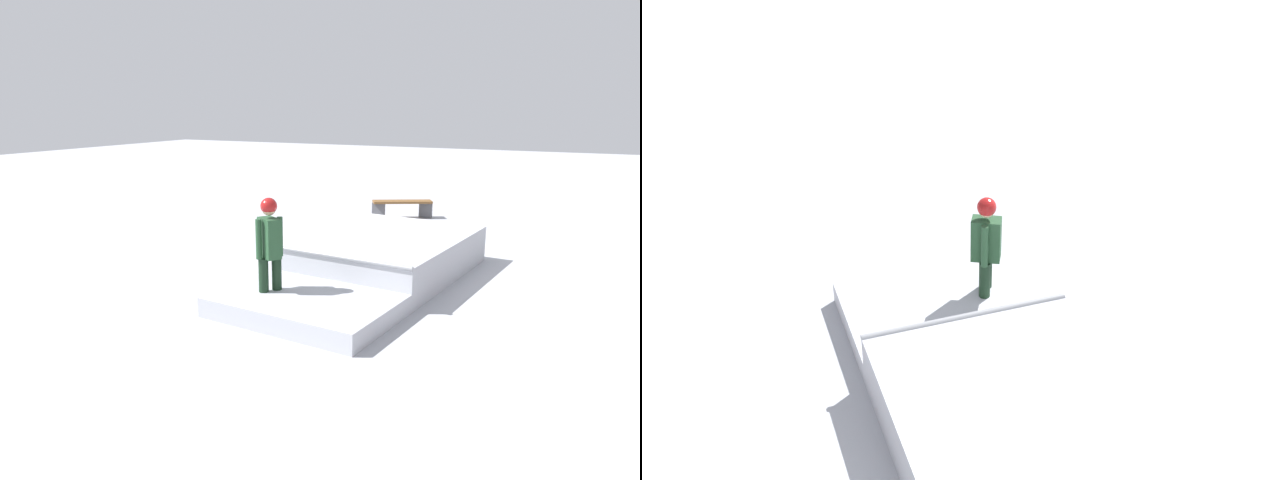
% 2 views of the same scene
% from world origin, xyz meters
% --- Properties ---
extents(ground_plane, '(60.00, 60.00, 0.00)m').
position_xyz_m(ground_plane, '(0.00, 0.00, 0.00)').
color(ground_plane, '#A8AAB2').
extents(skate_ramp, '(5.64, 3.14, 0.74)m').
position_xyz_m(skate_ramp, '(1.24, -0.12, 0.32)').
color(skate_ramp, '#B0B3BB').
rests_on(skate_ramp, ground).
extents(skater, '(0.39, 0.44, 1.73)m').
position_xyz_m(skater, '(3.43, -0.95, 1.01)').
color(skater, black).
rests_on(skater, ground).
extents(skateboard, '(0.74, 0.67, 0.09)m').
position_xyz_m(skateboard, '(2.95, -1.21, 0.08)').
color(skateboard, black).
rests_on(skateboard, ground).
extents(park_bench, '(1.12, 1.60, 0.48)m').
position_xyz_m(park_bench, '(-4.41, -1.51, 0.36)').
color(park_bench, brown).
rests_on(park_bench, ground).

